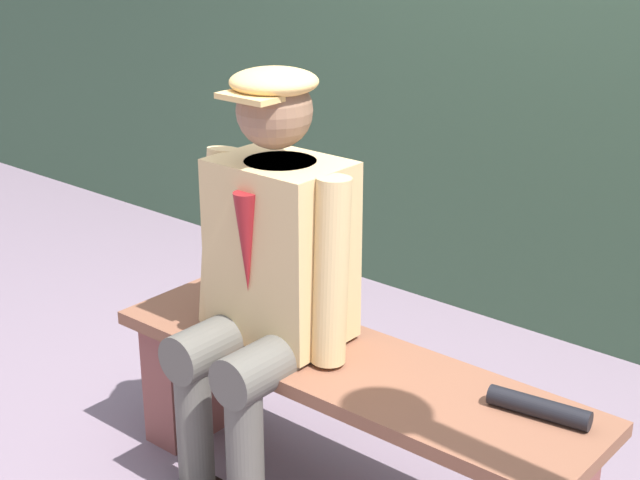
# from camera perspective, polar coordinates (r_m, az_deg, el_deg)

# --- Properties ---
(bench) EXTENTS (1.55, 0.43, 0.47)m
(bench) POSITION_cam_1_polar(r_m,az_deg,el_deg) (2.84, 1.55, -10.32)
(bench) COLOR brown
(bench) RESTS_ON ground
(seated_man) EXTENTS (0.55, 0.60, 1.30)m
(seated_man) POSITION_cam_1_polar(r_m,az_deg,el_deg) (2.75, -3.22, -1.79)
(seated_man) COLOR #D7B378
(seated_man) RESTS_ON ground
(rolled_magazine) EXTENTS (0.27, 0.09, 0.05)m
(rolled_magazine) POSITION_cam_1_polar(r_m,az_deg,el_deg) (2.54, 13.06, -9.82)
(rolled_magazine) COLOR black
(rolled_magazine) RESTS_ON bench
(stadium_wall) EXTENTS (12.00, 0.24, 1.67)m
(stadium_wall) POSITION_cam_1_polar(r_m,az_deg,el_deg) (3.87, 15.97, 6.01)
(stadium_wall) COLOR #3C5841
(stadium_wall) RESTS_ON ground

